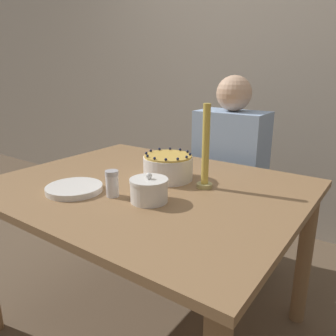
# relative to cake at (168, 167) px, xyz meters

# --- Properties ---
(ground_plane) EXTENTS (12.00, 12.00, 0.00)m
(ground_plane) POSITION_rel_cake_xyz_m (-0.04, -0.11, -0.79)
(ground_plane) COLOR brown
(wall_behind) EXTENTS (8.00, 0.05, 2.60)m
(wall_behind) POSITION_rel_cake_xyz_m (-0.04, 1.29, 0.51)
(wall_behind) COLOR #ADA393
(wall_behind) RESTS_ON ground_plane
(dining_table) EXTENTS (1.29, 1.04, 0.73)m
(dining_table) POSITION_rel_cake_xyz_m (-0.04, -0.11, -0.16)
(dining_table) COLOR #936D47
(dining_table) RESTS_ON ground_plane
(cake) EXTENTS (0.22, 0.22, 0.12)m
(cake) POSITION_rel_cake_xyz_m (0.00, 0.00, 0.00)
(cake) COLOR white
(cake) RESTS_ON dining_table
(sugar_bowl) EXTENTS (0.14, 0.14, 0.11)m
(sugar_bowl) POSITION_rel_cake_xyz_m (0.09, -0.25, -0.01)
(sugar_bowl) COLOR white
(sugar_bowl) RESTS_ON dining_table
(sugar_shaker) EXTENTS (0.05, 0.05, 0.10)m
(sugar_shaker) POSITION_rel_cake_xyz_m (-0.05, -0.29, -0.00)
(sugar_shaker) COLOR white
(sugar_shaker) RESTS_ON dining_table
(plate_stack) EXTENTS (0.23, 0.23, 0.02)m
(plate_stack) POSITION_rel_cake_xyz_m (-0.22, -0.35, -0.04)
(plate_stack) COLOR white
(plate_stack) RESTS_ON dining_table
(candle) EXTENTS (0.07, 0.07, 0.35)m
(candle) POSITION_rel_cake_xyz_m (0.19, -0.00, 0.09)
(candle) COLOR tan
(candle) RESTS_ON dining_table
(person_man_blue_shirt) EXTENTS (0.40, 0.34, 1.17)m
(person_man_blue_shirt) POSITION_rel_cake_xyz_m (0.02, 0.61, -0.28)
(person_man_blue_shirt) COLOR #473D33
(person_man_blue_shirt) RESTS_ON ground_plane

